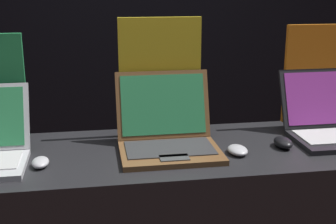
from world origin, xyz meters
name	(u,v)px	position (x,y,z in m)	size (l,w,h in m)	color
wall_back	(128,12)	(0.00, 1.98, 1.40)	(8.00, 0.05, 2.80)	black
mouse_front	(40,162)	(-0.46, 0.20, 1.01)	(0.06, 0.09, 0.03)	#B2B2B7
laptop_middle	(167,133)	(0.00, 0.30, 1.06)	(0.37, 0.36, 0.28)	brown
mouse_middle	(238,150)	(0.25, 0.20, 1.01)	(0.07, 0.10, 0.03)	#B2B2B7
promo_stand_middle	(160,80)	(0.00, 0.48, 1.23)	(0.33, 0.07, 0.48)	black
laptop_back	(335,123)	(0.70, 0.33, 1.05)	(0.38, 0.36, 0.26)	black
mouse_back	(283,143)	(0.44, 0.24, 1.01)	(0.07, 0.11, 0.04)	black
promo_stand_back	(319,78)	(0.70, 0.49, 1.21)	(0.32, 0.07, 0.44)	black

